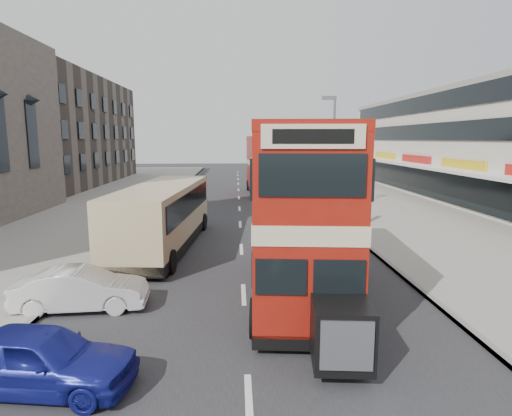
% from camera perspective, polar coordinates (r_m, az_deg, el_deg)
% --- Properties ---
extents(ground, '(160.00, 160.00, 0.00)m').
position_cam_1_polar(ground, '(12.92, -1.51, -14.62)').
color(ground, '#28282B').
rests_on(ground, ground).
extents(road_surface, '(12.00, 90.00, 0.01)m').
position_cam_1_polar(road_surface, '(32.24, -2.23, -0.08)').
color(road_surface, '#28282B').
rests_on(road_surface, ground).
extents(pavement_right, '(12.00, 90.00, 0.15)m').
position_cam_1_polar(pavement_right, '(34.47, 18.14, 0.19)').
color(pavement_right, gray).
rests_on(pavement_right, ground).
extents(pavement_left, '(12.00, 90.00, 0.15)m').
position_cam_1_polar(pavement_left, '(34.32, -22.70, -0.11)').
color(pavement_left, gray).
rests_on(pavement_left, ground).
extents(kerb_left, '(0.20, 90.00, 0.16)m').
position_cam_1_polar(kerb_left, '(32.76, -12.96, -0.04)').
color(kerb_left, gray).
rests_on(kerb_left, ground).
extents(kerb_right, '(0.20, 90.00, 0.16)m').
position_cam_1_polar(kerb_right, '(32.85, 8.47, 0.12)').
color(kerb_right, gray).
rests_on(kerb_right, ground).
extents(brick_terrace, '(14.00, 28.00, 12.00)m').
position_cam_1_polar(brick_terrace, '(54.38, -26.63, 9.10)').
color(brick_terrace, '#66594C').
rests_on(brick_terrace, ground).
extents(commercial_row, '(9.90, 46.20, 9.30)m').
position_cam_1_polar(commercial_row, '(39.38, 28.41, 7.37)').
color(commercial_row, beige).
rests_on(commercial_row, ground).
extents(street_lamp, '(1.00, 0.20, 8.12)m').
position_cam_1_polar(street_lamp, '(30.57, 10.19, 8.27)').
color(street_lamp, slate).
rests_on(street_lamp, ground).
extents(bus_main, '(3.52, 10.14, 5.47)m').
position_cam_1_polar(bus_main, '(14.02, 5.97, -0.44)').
color(bus_main, black).
rests_on(bus_main, ground).
extents(bus_second, '(3.13, 9.64, 5.28)m').
position_cam_1_polar(bus_second, '(40.92, 1.05, 5.82)').
color(bus_second, black).
rests_on(bus_second, ground).
extents(coach, '(3.54, 10.83, 2.82)m').
position_cam_1_polar(coach, '(20.98, -12.33, -0.75)').
color(coach, black).
rests_on(coach, ground).
extents(car_left_near, '(4.23, 2.17, 1.38)m').
position_cam_1_polar(car_left_near, '(10.47, -26.99, -17.52)').
color(car_left_near, navy).
rests_on(car_left_near, ground).
extents(car_left_front, '(4.03, 1.65, 1.30)m').
position_cam_1_polar(car_left_front, '(14.39, -22.30, -10.02)').
color(car_left_front, silver).
rests_on(car_left_front, ground).
extents(car_right_a, '(4.59, 2.17, 1.29)m').
position_cam_1_polar(car_right_a, '(28.92, 8.27, 0.04)').
color(car_right_a, maroon).
rests_on(car_right_a, ground).
extents(car_right_b, '(4.69, 2.24, 1.29)m').
position_cam_1_polar(car_right_b, '(33.31, 6.75, 1.28)').
color(car_right_b, orange).
rests_on(car_right_b, ground).
extents(pedestrian_near, '(0.79, 0.62, 1.89)m').
position_cam_1_polar(pedestrian_near, '(27.14, 14.33, 0.19)').
color(pedestrian_near, gray).
rests_on(pedestrian_near, pavement_right).
extents(cyclist, '(0.78, 1.80, 2.29)m').
position_cam_1_polar(cyclist, '(31.46, 4.55, 1.13)').
color(cyclist, gray).
rests_on(cyclist, ground).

